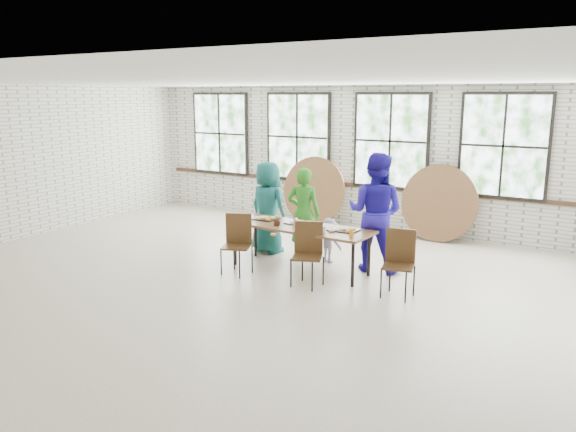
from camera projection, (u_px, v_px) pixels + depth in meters
name	position (u px, v px, depth m)	size (l,w,h in m)	color
room	(391.00, 143.00, 11.47)	(12.00, 12.00, 12.00)	beige
dining_table	(300.00, 229.00, 9.01)	(2.43, 0.91, 0.74)	brown
chair_near_left	(238.00, 239.00, 8.93)	(0.55, 0.54, 0.95)	#472E17
chair_near_right	(308.00, 248.00, 8.36)	(0.54, 0.54, 0.95)	#472E17
chair_spare	(399.00, 257.00, 7.91)	(0.50, 0.49, 0.95)	#472E17
adult_teal	(268.00, 207.00, 10.05)	(0.81, 0.52, 1.65)	#1B6169
adult_green	(304.00, 213.00, 9.68)	(0.58, 0.38, 1.59)	#2C8022
toddler	(329.00, 240.00, 9.52)	(0.50, 0.28, 0.77)	#171542
adult_blue	(375.00, 212.00, 8.98)	(0.93, 0.73, 1.92)	#2317A7
tabletop_clutter	(307.00, 226.00, 8.91)	(2.02, 0.66, 0.11)	black
round_tops_leaning	(394.00, 199.00, 11.38)	(4.28, 0.43, 1.48)	brown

